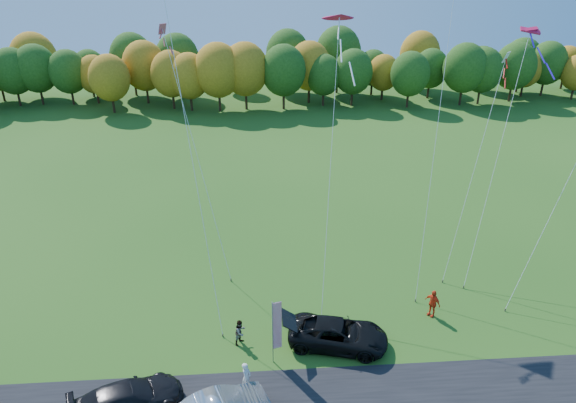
{
  "coord_description": "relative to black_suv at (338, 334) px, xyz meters",
  "views": [
    {
      "loc": [
        -2.06,
        -22.54,
        20.76
      ],
      "look_at": [
        0.0,
        6.0,
        7.0
      ],
      "focal_mm": 32.0,
      "sensor_mm": 36.0,
      "label": 1
    }
  ],
  "objects": [
    {
      "name": "person_east",
      "position": [
        6.38,
        2.33,
        0.14
      ],
      "size": [
        1.03,
        1.15,
        1.88
      ],
      "primitive_type": "imported",
      "rotation": [
        0.0,
        0.0,
        -0.92
      ],
      "color": "red",
      "rests_on": "ground"
    },
    {
      "name": "ground",
      "position": [
        -2.57,
        -0.8,
        -0.8
      ],
      "size": [
        160.0,
        160.0,
        0.0
      ],
      "primitive_type": "plane",
      "color": "#234F15"
    },
    {
      "name": "dark_truck_a",
      "position": [
        -11.27,
        -4.05,
        -0.01
      ],
      "size": [
        5.92,
        4.05,
        1.59
      ],
      "primitive_type": "imported",
      "rotation": [
        0.0,
        0.0,
        1.94
      ],
      "color": "black",
      "rests_on": "ground"
    },
    {
      "name": "kite_parafoil_orange",
      "position": [
        7.79,
        9.08,
        11.64
      ],
      "size": [
        5.8,
        11.21,
        25.21
      ],
      "color": "#4C3F33",
      "rests_on": "ground"
    },
    {
      "name": "black_suv",
      "position": [
        0.0,
        0.0,
        0.0
      ],
      "size": [
        6.27,
        4.04,
        1.61
      ],
      "primitive_type": "imported",
      "rotation": [
        0.0,
        0.0,
        1.31
      ],
      "color": "black",
      "rests_on": "ground"
    },
    {
      "name": "tree_line",
      "position": [
        -2.57,
        54.2,
        -0.8
      ],
      "size": [
        116.0,
        12.0,
        10.0
      ],
      "primitive_type": null,
      "color": "#1E4711",
      "rests_on": "ground"
    },
    {
      "name": "kite_delta_red",
      "position": [
        0.34,
        7.15,
        8.16
      ],
      "size": [
        3.23,
        11.06,
        18.37
      ],
      "color": "#4C3F33",
      "rests_on": "ground"
    },
    {
      "name": "kite_diamond_white",
      "position": [
        10.43,
        8.21,
        6.63
      ],
      "size": [
        4.73,
        5.41,
        15.34
      ],
      "color": "#4C3F33",
      "rests_on": "ground"
    },
    {
      "name": "person_tailgate_b",
      "position": [
        -5.71,
        0.6,
        0.0
      ],
      "size": [
        0.96,
        0.99,
        1.61
      ],
      "primitive_type": "imported",
      "rotation": [
        0.0,
        0.0,
        0.89
      ],
      "color": "gray",
      "rests_on": "ground"
    },
    {
      "name": "kite_delta_blue",
      "position": [
        -8.69,
        6.85,
        11.6
      ],
      "size": [
        5.15,
        12.18,
        25.68
      ],
      "color": "#4C3F33",
      "rests_on": "ground"
    },
    {
      "name": "kite_diamond_pink",
      "position": [
        -8.48,
        10.19,
        7.45
      ],
      "size": [
        4.64,
        6.86,
        17.01
      ],
      "color": "#4C3F33",
      "rests_on": "ground"
    },
    {
      "name": "feather_flag",
      "position": [
        -3.67,
        -1.06,
        1.73
      ],
      "size": [
        0.53,
        0.2,
        4.14
      ],
      "color": "#999999",
      "rests_on": "ground"
    },
    {
      "name": "kite_parafoil_rainbow",
      "position": [
        12.42,
        9.14,
        7.32
      ],
      "size": [
        7.06,
        8.69,
        16.51
      ],
      "color": "#4C3F33",
      "rests_on": "ground"
    },
    {
      "name": "person_tailgate_a",
      "position": [
        -5.35,
        -3.08,
        0.08
      ],
      "size": [
        0.61,
        0.75,
        1.76
      ],
      "primitive_type": "imported",
      "rotation": [
        0.0,
        0.0,
        1.23
      ],
      "color": "silver",
      "rests_on": "ground"
    },
    {
      "name": "kite_diamond_blue_low",
      "position": [
        13.88,
        4.27,
        4.17
      ],
      "size": [
        5.69,
        4.34,
        10.39
      ],
      "color": "#4C3F33",
      "rests_on": "ground"
    }
  ]
}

